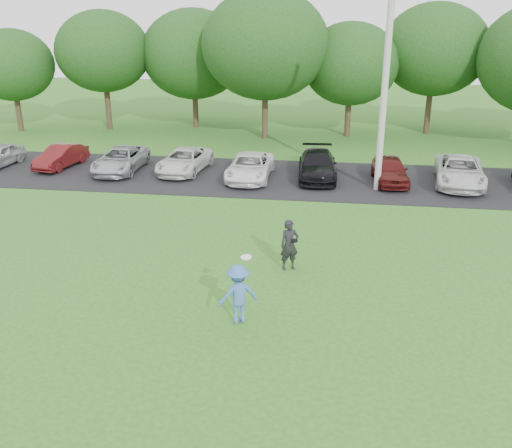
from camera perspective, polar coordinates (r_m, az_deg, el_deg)
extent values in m
plane|color=#2A641C|center=(15.01, -1.89, -9.40)|extent=(100.00, 100.00, 0.00)
cube|color=black|center=(26.94, 2.82, 4.61)|extent=(32.00, 6.50, 0.03)
cylinder|color=#B0AFAA|center=(24.81, 12.77, 13.44)|extent=(0.28, 0.28, 9.11)
imported|color=#3D67AD|center=(14.49, -1.79, -7.01)|extent=(1.18, 0.99, 1.59)
cylinder|color=white|center=(14.00, -1.00, -3.34)|extent=(0.27, 0.27, 0.06)
imported|color=black|center=(17.36, 3.36, -2.11)|extent=(0.68, 0.58, 1.59)
cube|color=black|center=(17.09, 3.93, -1.66)|extent=(0.17, 0.15, 0.10)
imported|color=#551213|center=(30.22, -18.93, 6.41)|extent=(1.70, 3.47, 1.09)
imported|color=#ADAFB4|center=(28.68, -13.40, 6.29)|extent=(1.93, 4.15, 1.15)
imported|color=silver|center=(28.01, -7.17, 6.32)|extent=(2.26, 4.19, 1.12)
imported|color=white|center=(26.62, -0.61, 5.74)|extent=(1.94, 4.13, 1.14)
imported|color=black|center=(26.90, 6.15, 5.88)|extent=(1.95, 4.34, 1.24)
imported|color=#4C1210|center=(26.72, 13.26, 5.29)|extent=(1.68, 3.59, 1.19)
imported|color=silver|center=(27.28, 19.71, 4.98)|extent=(2.57, 4.68, 1.24)
cylinder|color=#38281C|center=(40.42, -22.62, 10.14)|extent=(0.36, 0.36, 2.20)
ellipsoid|color=#214C19|center=(40.04, -23.24, 14.41)|extent=(5.20, 5.20, 4.42)
cylinder|color=#38281C|center=(39.19, -14.56, 11.14)|extent=(0.36, 0.36, 2.70)
ellipsoid|color=#214C19|center=(38.78, -15.05, 16.34)|extent=(5.94, 5.94, 5.05)
cylinder|color=#38281C|center=(38.84, -6.06, 11.22)|extent=(0.36, 0.36, 2.20)
ellipsoid|color=#214C19|center=(38.40, -6.27, 16.53)|extent=(6.68, 6.68, 5.68)
cylinder|color=#38281C|center=(35.18, 0.89, 10.74)|extent=(0.36, 0.36, 2.70)
ellipsoid|color=#214C19|center=(34.68, 0.93, 17.47)|extent=(7.42, 7.42, 6.31)
cylinder|color=#38281C|center=(36.34, 9.15, 10.41)|extent=(0.36, 0.36, 2.20)
ellipsoid|color=#214C19|center=(35.91, 9.46, 15.53)|extent=(5.76, 5.76, 4.90)
cylinder|color=#38281C|center=(38.10, 16.81, 10.66)|extent=(0.36, 0.36, 2.70)
ellipsoid|color=#214C19|center=(37.67, 17.43, 16.32)|extent=(6.50, 6.50, 5.53)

